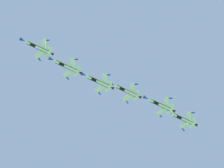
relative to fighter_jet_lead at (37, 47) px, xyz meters
name	(u,v)px	position (x,y,z in m)	size (l,w,h in m)	color
fighter_jet_lead	(37,47)	(0.00, 0.00, 0.00)	(15.96, 10.65, 4.34)	white
fighter_jet_left_wing	(66,66)	(14.90, 1.25, -1.06)	(15.96, 10.65, 4.36)	white
fighter_jet_right_wing	(98,81)	(30.56, 0.27, -2.07)	(15.96, 10.65, 4.36)	white
fighter_jet_left_outer	(126,90)	(43.80, -1.64, -0.19)	(15.96, 10.65, 4.35)	white
fighter_jet_right_outer	(160,104)	(59.87, -3.99, -2.87)	(15.96, 10.65, 4.35)	white
fighter_jet_trail_slot	(182,118)	(74.03, -2.25, 1.53)	(15.96, 10.65, 4.34)	white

